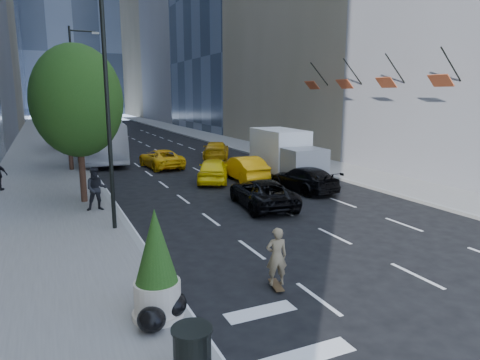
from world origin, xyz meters
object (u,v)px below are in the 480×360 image
trash_can (192,356)px  box_truck (285,154)px  city_bus (98,138)px  skateboarder (276,260)px  planter_shrub (156,266)px  black_sedan_mercedes (304,179)px  black_sedan_lincoln (262,193)px

trash_can → box_truck: bearing=54.9°
city_bus → trash_can: (-1.80, -30.23, -1.13)m
skateboarder → box_truck: size_ratio=0.25×
trash_can → planter_shrub: 2.69m
black_sedan_mercedes → city_bus: 19.37m
black_sedan_mercedes → trash_can: black_sedan_mercedes is taller
planter_shrub → city_bus: bearing=86.3°
skateboarder → black_sedan_mercedes: size_ratio=0.35×
city_bus → trash_can: 30.30m
skateboarder → black_sedan_lincoln: 8.82m
trash_can → planter_shrub: (0.00, 2.59, 0.73)m
black_sedan_lincoln → city_bus: size_ratio=0.37×
skateboarder → trash_can: (-3.40, -3.00, -0.16)m
city_bus → planter_shrub: (-1.80, -27.64, -0.39)m
trash_can → black_sedan_mercedes: bearing=50.5°
black_sedan_mercedes → trash_can: (-10.80, -13.11, -0.02)m
skateboarder → planter_shrub: 3.47m
skateboarder → city_bus: (-1.60, 27.23, 0.97)m
city_bus → box_truck: (9.81, -13.67, -0.22)m
black_sedan_lincoln → trash_can: 13.09m
black_sedan_lincoln → black_sedan_mercedes: bearing=-143.3°
black_sedan_lincoln → planter_shrub: (-7.10, -8.41, 0.73)m
trash_can → planter_shrub: size_ratio=0.39×
box_truck → trash_can: (-11.61, -16.55, -0.90)m
planter_shrub → skateboarder: bearing=6.9°
skateboarder → black_sedan_mercedes: 12.53m
city_bus → skateboarder: bearing=-85.7°
black_sedan_mercedes → box_truck: bearing=-107.2°
planter_shrub → trash_can: bearing=-90.0°
city_bus → planter_shrub: bearing=-92.8°
trash_can → city_bus: bearing=86.6°
black_sedan_mercedes → box_truck: box_truck is taller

